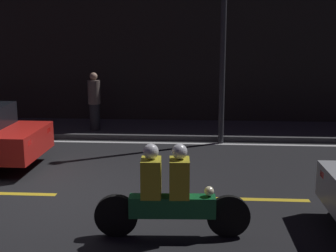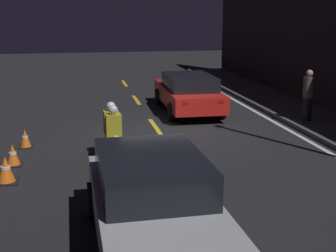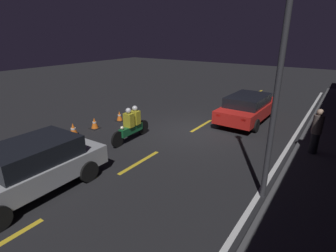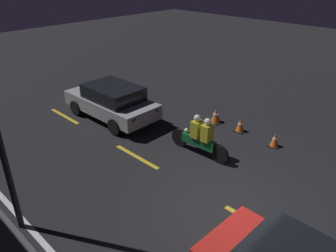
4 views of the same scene
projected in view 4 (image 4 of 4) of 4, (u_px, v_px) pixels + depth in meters
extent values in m
plane|color=black|center=(226.00, 207.00, 8.47)|extent=(56.00, 56.00, 0.00)
cube|color=gold|center=(260.00, 226.00, 7.85)|extent=(2.00, 0.14, 0.01)
cube|color=gold|center=(137.00, 157.00, 10.64)|extent=(2.00, 0.14, 0.01)
cube|color=gold|center=(65.00, 116.00, 13.43)|extent=(2.00, 0.14, 0.01)
cube|color=red|center=(235.00, 218.00, 7.06)|extent=(0.06, 0.20, 0.10)
cube|color=red|center=(201.00, 247.00, 6.36)|extent=(0.06, 0.20, 0.10)
cylinder|color=black|center=(273.00, 246.00, 6.91)|extent=(0.60, 0.19, 0.60)
cube|color=#9EA0A5|center=(111.00, 104.00, 13.07)|extent=(4.08, 1.78, 0.56)
cube|color=black|center=(113.00, 92.00, 12.70)|extent=(2.25, 1.58, 0.53)
cube|color=red|center=(133.00, 120.00, 11.42)|extent=(0.06, 0.20, 0.10)
cube|color=red|center=(156.00, 111.00, 12.15)|extent=(0.06, 0.20, 0.10)
cylinder|color=black|center=(76.00, 108.00, 13.41)|extent=(0.62, 0.19, 0.62)
cylinder|color=black|center=(109.00, 97.00, 14.51)|extent=(0.62, 0.19, 0.62)
cylinder|color=black|center=(115.00, 127.00, 11.88)|extent=(0.62, 0.19, 0.62)
cylinder|color=black|center=(148.00, 113.00, 12.97)|extent=(0.62, 0.19, 0.62)
cylinder|color=black|center=(179.00, 138.00, 11.15)|extent=(0.63, 0.11, 0.63)
cylinder|color=black|center=(219.00, 154.00, 10.20)|extent=(0.63, 0.13, 0.63)
cube|color=#14592D|center=(199.00, 141.00, 10.61)|extent=(1.24, 0.30, 0.30)
sphere|color=#F2EABF|center=(186.00, 130.00, 10.81)|extent=(0.14, 0.14, 0.14)
cube|color=gold|center=(197.00, 129.00, 10.48)|extent=(0.30, 0.37, 0.55)
sphere|color=silver|center=(197.00, 118.00, 10.30)|extent=(0.22, 0.22, 0.22)
cube|color=gold|center=(207.00, 133.00, 10.24)|extent=(0.30, 0.37, 0.55)
sphere|color=silver|center=(208.00, 122.00, 10.07)|extent=(0.22, 0.22, 0.22)
cube|color=black|center=(274.00, 146.00, 11.24)|extent=(0.37, 0.37, 0.03)
cone|color=orange|center=(275.00, 140.00, 11.13)|extent=(0.29, 0.29, 0.47)
cylinder|color=white|center=(275.00, 139.00, 11.12)|extent=(0.16, 0.16, 0.06)
cube|color=black|center=(240.00, 131.00, 12.24)|extent=(0.41, 0.41, 0.03)
cone|color=orange|center=(240.00, 125.00, 12.12)|extent=(0.31, 0.31, 0.48)
cylinder|color=white|center=(240.00, 124.00, 12.11)|extent=(0.17, 0.17, 0.06)
cube|color=black|center=(215.00, 122.00, 12.94)|extent=(0.48, 0.48, 0.03)
cone|color=orange|center=(216.00, 115.00, 12.82)|extent=(0.37, 0.37, 0.54)
cylinder|color=white|center=(216.00, 115.00, 12.80)|extent=(0.20, 0.20, 0.06)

